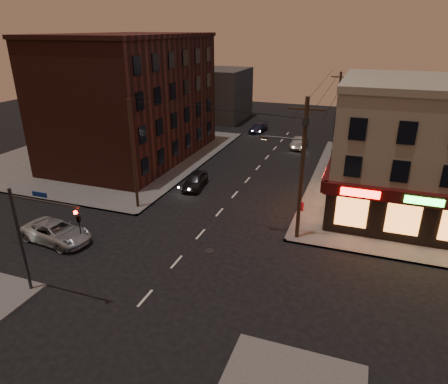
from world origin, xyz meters
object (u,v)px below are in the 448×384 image
at_px(sedan_far, 258,128).
at_px(sedan_near, 195,180).
at_px(fire_hydrant, 302,206).
at_px(sedan_mid, 299,143).
at_px(suv_cross, 56,232).

bearing_deg(sedan_far, sedan_near, -83.32).
bearing_deg(fire_hydrant, sedan_mid, 100.85).
height_order(suv_cross, sedan_mid, suv_cross).
distance_m(suv_cross, sedan_near, 13.81).
height_order(suv_cross, sedan_far, suv_cross).
relative_size(sedan_far, fire_hydrant, 5.39).
relative_size(suv_cross, fire_hydrant, 6.66).
xyz_separation_m(suv_cross, sedan_far, (4.99, 35.84, -0.11)).
distance_m(suv_cross, sedan_mid, 31.94).
relative_size(suv_cross, sedan_mid, 1.30).
bearing_deg(fire_hydrant, sedan_near, 168.91).
xyz_separation_m(sedan_mid, fire_hydrant, (3.61, -18.82, -0.08)).
bearing_deg(sedan_far, suv_cross, -91.49).
bearing_deg(sedan_mid, suv_cross, -106.71).
bearing_deg(suv_cross, sedan_mid, -14.88).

